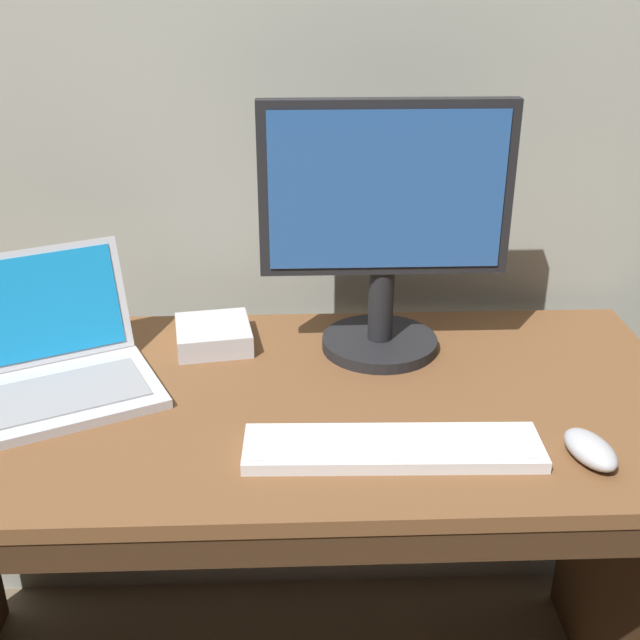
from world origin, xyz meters
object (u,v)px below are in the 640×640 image
(external_monitor, at_px, (384,228))
(wired_keyboard, at_px, (393,448))
(laptop_silver, at_px, (57,362))
(computer_mouse, at_px, (590,449))
(external_drive_box, at_px, (213,335))

(external_monitor, xyz_separation_m, wired_keyboard, (-0.02, -0.34, -0.23))
(laptop_silver, distance_m, external_monitor, 0.62)
(wired_keyboard, bearing_deg, external_monitor, 87.02)
(computer_mouse, bearing_deg, wired_keyboard, 159.03)
(external_monitor, bearing_deg, external_drive_box, 173.51)
(external_monitor, distance_m, external_drive_box, 0.39)
(wired_keyboard, relative_size, computer_mouse, 4.23)
(laptop_silver, distance_m, wired_keyboard, 0.60)
(external_drive_box, bearing_deg, computer_mouse, -34.56)
(laptop_silver, bearing_deg, computer_mouse, -16.88)
(laptop_silver, xyz_separation_m, computer_mouse, (0.84, -0.26, -0.03))
(laptop_silver, relative_size, computer_mouse, 3.73)
(computer_mouse, bearing_deg, external_monitor, 110.88)
(external_monitor, xyz_separation_m, computer_mouse, (0.27, -0.37, -0.22))
(external_monitor, distance_m, computer_mouse, 0.51)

